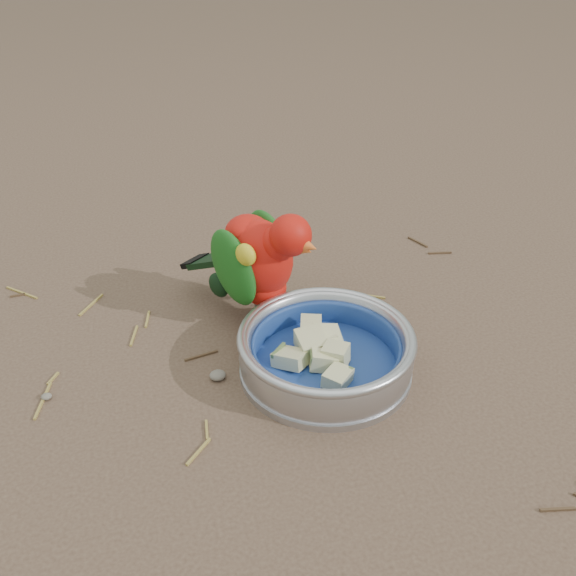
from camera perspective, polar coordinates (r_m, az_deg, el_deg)
name	(u,v)px	position (r m, az deg, el deg)	size (l,w,h in m)	color
ground	(249,424)	(0.78, -3.47, -11.96)	(60.00, 60.00, 0.00)	brown
food_bowl	(325,367)	(0.85, 3.34, -6.99)	(0.23, 0.23, 0.02)	#B2B2BA
bowl_wall	(326,348)	(0.83, 3.40, -5.39)	(0.23, 0.23, 0.04)	#B2B2BA
fruit_wedges	(326,353)	(0.83, 3.39, -5.77)	(0.14, 0.14, 0.03)	beige
lory_parrot	(260,267)	(0.90, -2.51, 1.85)	(0.10, 0.22, 0.18)	red
ground_debris	(264,407)	(0.80, -2.18, -10.53)	(0.90, 0.80, 0.01)	olive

